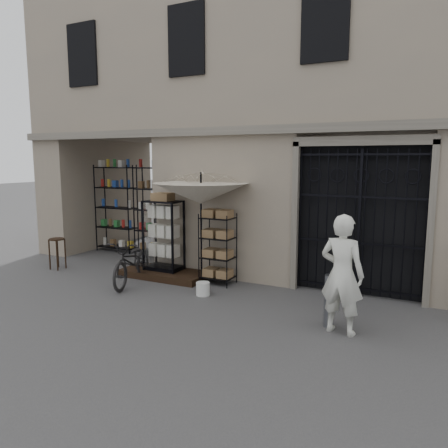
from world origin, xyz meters
The scene contains 14 objects.
ground centered at (0.00, 0.00, 0.00)m, with size 80.00×80.00×0.00m, color black.
main_building centered at (0.00, 4.00, 4.50)m, with size 14.00×4.00×9.00m, color gray.
shop_recess centered at (-4.50, 2.80, 1.50)m, with size 3.00×1.70×3.00m, color black.
shop_shelving centered at (-4.55, 3.30, 1.25)m, with size 2.70×0.50×2.50m, color black.
iron_gate centered at (1.75, 2.28, 1.50)m, with size 2.50×0.21×3.00m.
step_platform centered at (-2.40, 1.55, 0.07)m, with size 2.00×0.90×0.15m, color black.
display_cabinet centered at (-2.45, 1.62, 0.86)m, with size 0.87×0.63×1.72m.
wire_rack centered at (-1.07, 1.64, 0.75)m, with size 0.67×0.48×1.52m.
market_umbrella centered at (-1.41, 1.53, 2.06)m, with size 2.05×2.08×2.87m.
white_bucket centered at (-0.95, 0.78, 0.13)m, with size 0.27×0.27×0.26m, color silver.
bicycle centered at (-2.70, 0.80, 0.00)m, with size 0.64×0.97×1.85m, color black.
wooden_stool centered at (-5.14, 0.99, 0.40)m, with size 0.46×0.46×0.76m.
steel_bollard centered at (1.65, 0.27, 0.43)m, with size 0.16×0.16×0.86m, color #5C5E64.
shopkeeper centered at (1.87, 0.12, 0.00)m, with size 0.68×1.85×0.44m, color silver.
Camera 1 is at (3.18, -6.45, 2.67)m, focal length 35.00 mm.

